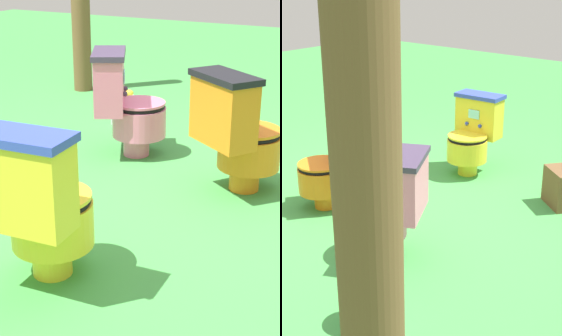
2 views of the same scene
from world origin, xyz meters
The scene contains 5 objects.
ground centered at (0.00, 0.00, 0.00)m, with size 14.00×14.00×0.00m, color #429947.
toilet_pink centered at (-0.59, 0.41, 0.37)m, with size 0.62×0.59×0.73m.
toilet_yellow centered at (-0.12, -1.17, 0.37)m, with size 0.45×0.52×0.73m.
toilet_orange centered at (0.29, 0.16, 0.37)m, with size 0.61×0.63×0.73m.
lemon_bucket centered at (-0.96, 1.05, 0.12)m, with size 0.22×0.22×0.28m.
Camera 1 is at (1.29, -2.94, 1.42)m, focal length 62.38 mm.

